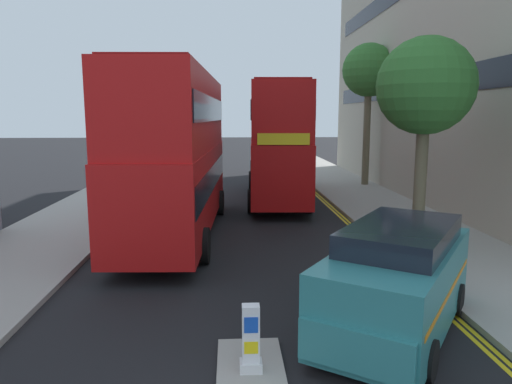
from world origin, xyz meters
TOP-DOWN VIEW (x-y plane):
  - sidewalk_right at (6.50, 16.00)m, footprint 4.00×80.00m
  - sidewalk_left at (-6.50, 16.00)m, footprint 4.00×80.00m
  - kerb_line_outer at (4.40, 14.00)m, footprint 0.10×56.00m
  - kerb_line_inner at (4.24, 14.00)m, footprint 0.10×56.00m
  - traffic_island at (0.00, 3.50)m, footprint 1.10×2.20m
  - keep_left_bollard at (0.00, 3.50)m, footprint 0.36×0.28m
  - double_decker_bus_away at (-2.16, 12.85)m, footprint 3.16×10.91m
  - double_decker_bus_oncoming at (2.00, 19.71)m, footprint 3.17×10.91m
  - taxi_minivan at (2.82, 4.86)m, footprint 4.25×5.02m
  - street_tree_near at (7.71, 23.75)m, footprint 3.04×3.04m
  - street_tree_mid at (5.76, 11.02)m, footprint 3.02×3.02m
  - townhouse_terrace_right at (13.50, 20.51)m, footprint 10.08×28.00m

SIDE VIEW (x-z plane):
  - kerb_line_outer at x=4.40m, z-range 0.00..0.01m
  - kerb_line_inner at x=4.24m, z-range 0.00..0.01m
  - traffic_island at x=0.00m, z-range 0.00..0.10m
  - sidewalk_right at x=6.50m, z-range 0.00..0.14m
  - sidewalk_left at x=-6.50m, z-range 0.00..0.14m
  - keep_left_bollard at x=0.00m, z-range 0.05..1.16m
  - taxi_minivan at x=2.82m, z-range 0.01..2.13m
  - double_decker_bus_away at x=-2.16m, z-range 0.21..5.85m
  - double_decker_bus_oncoming at x=2.00m, z-range 0.21..5.85m
  - street_tree_mid at x=5.76m, z-range 1.79..8.24m
  - street_tree_near at x=7.71m, z-range 2.57..10.72m
  - townhouse_terrace_right at x=13.50m, z-range 0.00..14.65m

